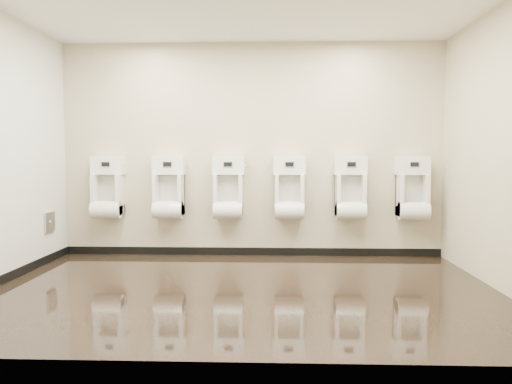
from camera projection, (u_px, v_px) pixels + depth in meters
ground at (243, 289)px, 4.92m from camera, size 5.00×3.50×0.00m
back_wall at (251, 150)px, 6.57m from camera, size 5.00×0.02×2.80m
front_wall at (225, 142)px, 3.08m from camera, size 5.00×0.02×2.80m
right_wall at (505, 147)px, 4.73m from camera, size 0.02×3.50×2.80m
skirting_back at (251, 251)px, 6.65m from camera, size 5.00×0.02×0.10m
access_panel at (49, 222)px, 6.17m from camera, size 0.04×0.25×0.25m
urinal_0 at (108, 192)px, 6.54m from camera, size 0.43×0.32×0.80m
urinal_1 at (169, 192)px, 6.51m from camera, size 0.43×0.32×0.80m
urinal_2 at (228, 192)px, 6.48m from camera, size 0.43×0.32×0.80m
urinal_3 at (289, 192)px, 6.45m from camera, size 0.43×0.32×0.80m
urinal_4 at (350, 192)px, 6.42m from camera, size 0.43×0.32×0.80m
urinal_5 at (413, 193)px, 6.39m from camera, size 0.43×0.32×0.80m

